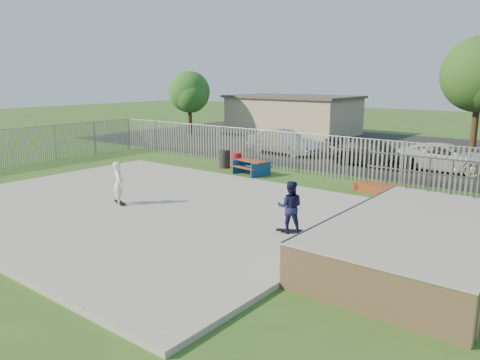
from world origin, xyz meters
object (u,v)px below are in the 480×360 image
Objects in this scene: car_silver at (283,142)px; car_white at (446,158)px; tree_left at (189,92)px; skater_navy at (290,207)px; tree_mid at (480,74)px; picnic_table at (251,167)px; skater_white at (119,183)px; funbox at (379,189)px; trash_bin_red at (236,162)px; trash_bin_grey at (225,159)px; car_dark at (373,153)px.

car_silver is 0.91× the size of car_white.
skater_navy is (20.15, -16.61, -2.55)m from tree_left.
picnic_table is at bearing -116.36° from tree_mid.
tree_mid is at bearing -79.24° from skater_white.
funbox is 0.39× the size of car_white.
skater_white is (-7.12, -21.92, -3.91)m from tree_mid.
funbox is at bearing 13.02° from picnic_table.
trash_bin_grey reaches higher than trash_bin_red.
picnic_table is 1.20× the size of skater_white.
picnic_table is 1.20× the size of skater_navy.
car_silver is 15.40m from skater_navy.
picnic_table is 2.15m from trash_bin_grey.
trash_bin_red is 0.19× the size of car_dark.
car_dark is 0.98× the size of car_white.
funbox is at bearing -118.59° from skater_navy.
tree_mid is (9.07, 8.01, 4.07)m from car_silver.
skater_white is (1.95, -13.91, 0.17)m from car_silver.
trash_bin_red is 0.59× the size of skater_navy.
car_silver is 5.96m from car_dark.
tree_left reaches higher than skater_navy.
car_dark is 0.94× the size of tree_left.
skater_navy is at bearing -169.67° from car_dark.
tree_left reaches higher than skater_white.
trash_bin_red is 0.59× the size of skater_white.
funbox is 1.25× the size of skater_white.
tree_left is 21.14m from tree_mid.
funbox is 2.03× the size of trash_bin_grey.
car_silver is at bearing 85.27° from car_dark.
picnic_table is at bearing -74.77° from skater_navy.
funbox is (6.46, 0.20, -0.17)m from picnic_table.
car_silver is at bearing -18.11° from tree_left.
car_silver reaches higher than picnic_table.
car_dark is 14.15m from skater_white.
tree_left is 26.24m from skater_navy.
car_dark is 9.82m from tree_mid.
car_dark is at bearing -77.68° from skater_white.
skater_navy reaches higher than car_dark.
skater_navy reaches higher than car_white.
funbox is 0.40× the size of car_dark.
trash_bin_red is 16.60m from tree_mid.
tree_left is 3.31× the size of skater_white.
skater_navy is 6.69m from skater_white.
car_white is (9.44, 6.17, 0.23)m from trash_bin_grey.
trash_bin_red is 0.13× the size of tree_mid.
skater_navy is at bearing -42.69° from trash_bin_red.
car_dark reaches higher than picnic_table.
skater_navy is (2.60, -12.47, 0.21)m from car_dark.
funbox is 22.60m from tree_left.
car_white is (8.52, 6.33, 0.25)m from trash_bin_red.
trash_bin_red is at bearing 125.04° from car_white.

